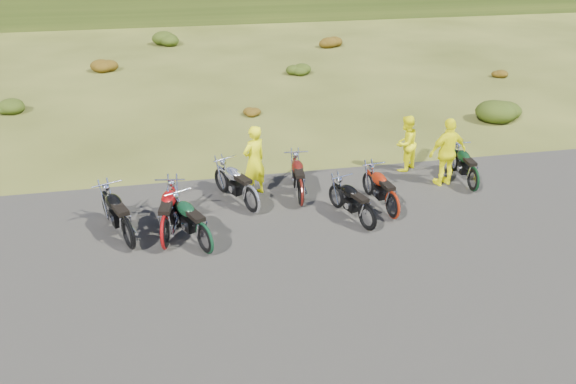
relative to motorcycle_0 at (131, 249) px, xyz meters
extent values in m
plane|color=#383F15|center=(4.20, -0.76, 0.00)|extent=(300.00, 300.00, 0.00)
cube|color=black|center=(4.20, -2.76, 0.00)|extent=(20.00, 12.00, 0.04)
ellipsoid|color=#24370D|center=(-4.90, 10.54, 0.31)|extent=(1.03, 1.03, 0.61)
ellipsoid|color=#64360C|center=(-2.00, 15.84, 0.38)|extent=(1.30, 1.30, 0.77)
ellipsoid|color=#24370D|center=(0.90, 21.14, 0.46)|extent=(1.56, 1.56, 0.92)
ellipsoid|color=#64360C|center=(3.80, 8.44, 0.23)|extent=(0.77, 0.77, 0.45)
ellipsoid|color=#24370D|center=(6.70, 13.74, 0.31)|extent=(1.03, 1.03, 0.61)
ellipsoid|color=#64360C|center=(9.60, 19.04, 0.38)|extent=(1.30, 1.30, 0.77)
ellipsoid|color=#24370D|center=(12.50, 6.34, 0.46)|extent=(1.56, 1.56, 0.92)
ellipsoid|color=#64360C|center=(15.40, 11.64, 0.23)|extent=(0.77, 0.77, 0.45)
imported|color=#EBE90C|center=(3.08, 2.09, 0.94)|extent=(0.82, 0.75, 1.88)
imported|color=#EBE90C|center=(7.48, 2.81, 0.80)|extent=(0.99, 0.95, 1.61)
imported|color=#EBE90C|center=(8.20, 1.70, 0.94)|extent=(1.16, 0.64, 1.87)
camera|label=1|loc=(1.39, -10.99, 6.71)|focal=35.00mm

